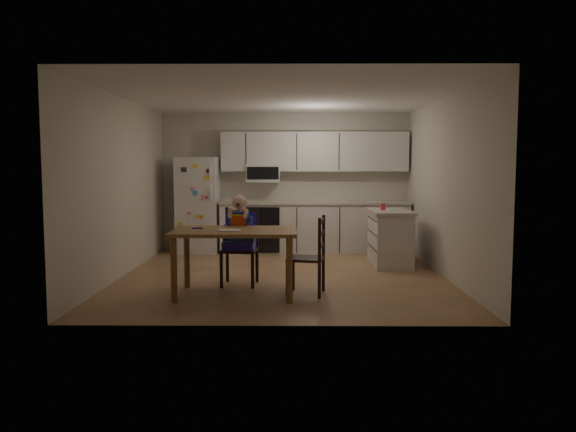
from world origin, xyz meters
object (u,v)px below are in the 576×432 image
(kitchen_island, at_px, (390,237))
(chair_side, at_px, (314,251))
(refrigerator, at_px, (198,205))
(chair_booster, at_px, (240,230))
(dining_table, at_px, (235,239))
(red_cup, at_px, (383,207))

(kitchen_island, xyz_separation_m, chair_side, (-1.27, -2.07, 0.10))
(kitchen_island, relative_size, chair_side, 1.22)
(refrigerator, relative_size, chair_booster, 1.44)
(dining_table, xyz_separation_m, chair_side, (0.94, 0.03, -0.15))
(red_cup, bearing_deg, chair_booster, -143.66)
(red_cup, xyz_separation_m, chair_side, (-1.17, -2.13, -0.37))
(chair_booster, bearing_deg, kitchen_island, 38.20)
(refrigerator, bearing_deg, kitchen_island, -21.16)
(red_cup, bearing_deg, kitchen_island, -31.77)
(refrigerator, xyz_separation_m, dining_table, (1.00, -3.35, -0.17))
(chair_booster, bearing_deg, red_cup, 40.69)
(red_cup, xyz_separation_m, chair_booster, (-2.11, -1.55, -0.20))
(kitchen_island, relative_size, dining_table, 0.79)
(refrigerator, height_order, chair_side, refrigerator)
(chair_booster, bearing_deg, chair_side, -27.59)
(refrigerator, height_order, dining_table, refrigerator)
(red_cup, distance_m, chair_booster, 2.62)
(chair_side, bearing_deg, kitchen_island, 158.55)
(chair_booster, relative_size, chair_side, 1.24)
(chair_booster, bearing_deg, dining_table, -86.00)
(refrigerator, height_order, red_cup, refrigerator)
(refrigerator, xyz_separation_m, kitchen_island, (3.21, -1.24, -0.42))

